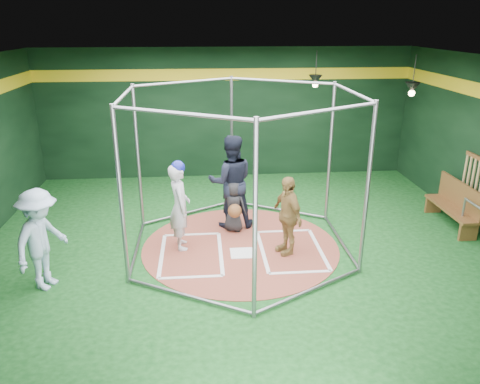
{
  "coord_description": "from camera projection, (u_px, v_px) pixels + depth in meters",
  "views": [
    {
      "loc": [
        -0.71,
        -8.14,
        4.15
      ],
      "look_at": [
        0.0,
        0.1,
        1.1
      ],
      "focal_mm": 35.0,
      "sensor_mm": 36.0,
      "label": 1
    }
  ],
  "objects": [
    {
      "name": "room_shell",
      "position": [
        240.0,
        160.0,
        8.51
      ],
      "size": [
        10.1,
        9.1,
        3.53
      ],
      "color": "#0D3C12",
      "rests_on": "ground"
    },
    {
      "name": "dugout_bench",
      "position": [
        455.0,
        204.0,
        9.89
      ],
      "size": [
        0.38,
        1.65,
        0.96
      ],
      "color": "brown",
      "rests_on": "ground"
    },
    {
      "name": "umpire",
      "position": [
        231.0,
        182.0,
        9.69
      ],
      "size": [
        0.98,
        0.78,
        1.97
      ],
      "primitive_type": "imported",
      "rotation": [
        0.0,
        0.0,
        3.17
      ],
      "color": "black",
      "rests_on": "clay_disc"
    },
    {
      "name": "batter_figure",
      "position": [
        180.0,
        205.0,
        8.79
      ],
      "size": [
        0.49,
        0.66,
        1.74
      ],
      "color": "#BCBCC3",
      "rests_on": "clay_disc"
    },
    {
      "name": "bat_rack",
      "position": [
        479.0,
        182.0,
        9.51
      ],
      "size": [
        0.07,
        1.25,
        0.98
      ],
      "color": "brown",
      "rests_on": "room_shell"
    },
    {
      "name": "batter_box_left",
      "position": [
        191.0,
        254.0,
        8.79
      ],
      "size": [
        1.17,
        1.77,
        0.01
      ],
      "color": "white",
      "rests_on": "clay_disc"
    },
    {
      "name": "batting_cage",
      "position": [
        240.0,
        173.0,
        8.59
      ],
      "size": [
        4.05,
        4.67,
        3.0
      ],
      "color": "gray",
      "rests_on": "ground"
    },
    {
      "name": "pendant_lamp_near",
      "position": [
        315.0,
        80.0,
        11.7
      ],
      "size": [
        0.34,
        0.34,
        0.9
      ],
      "color": "black",
      "rests_on": "room_shell"
    },
    {
      "name": "home_plate",
      "position": [
        242.0,
        253.0,
        8.82
      ],
      "size": [
        0.43,
        0.43,
        0.01
      ],
      "primitive_type": "cube",
      "color": "white",
      "rests_on": "clay_disc"
    },
    {
      "name": "visitor_leopard",
      "position": [
        287.0,
        215.0,
        8.63
      ],
      "size": [
        0.65,
        0.95,
        1.5
      ],
      "primitive_type": "imported",
      "rotation": [
        0.0,
        0.0,
        -1.21
      ],
      "color": "tan",
      "rests_on": "clay_disc"
    },
    {
      "name": "bystander_blue",
      "position": [
        41.0,
        240.0,
        7.47
      ],
      "size": [
        1.0,
        1.26,
        1.7
      ],
      "primitive_type": "imported",
      "rotation": [
        0.0,
        0.0,
        1.19
      ],
      "color": "#AECAE6",
      "rests_on": "ground"
    },
    {
      "name": "pendant_lamp_far",
      "position": [
        412.0,
        88.0,
        10.35
      ],
      "size": [
        0.34,
        0.34,
        0.9
      ],
      "color": "black",
      "rests_on": "room_shell"
    },
    {
      "name": "batter_box_right",
      "position": [
        291.0,
        250.0,
        8.94
      ],
      "size": [
        1.17,
        1.77,
        0.01
      ],
      "color": "white",
      "rests_on": "clay_disc"
    },
    {
      "name": "catcher_figure",
      "position": [
        234.0,
        207.0,
        9.59
      ],
      "size": [
        0.61,
        0.65,
        1.06
      ],
      "color": "black",
      "rests_on": "clay_disc"
    },
    {
      "name": "clay_disc",
      "position": [
        240.0,
        246.0,
        9.1
      ],
      "size": [
        3.8,
        3.8,
        0.01
      ],
      "primitive_type": "cylinder",
      "color": "brown",
      "rests_on": "ground"
    },
    {
      "name": "steel_railing",
      "position": [
        476.0,
        219.0,
        9.03
      ],
      "size": [
        0.05,
        0.94,
        0.81
      ],
      "color": "gray",
      "rests_on": "ground"
    }
  ]
}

